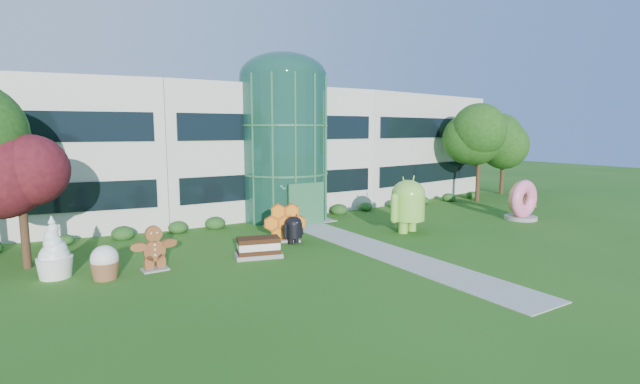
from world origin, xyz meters
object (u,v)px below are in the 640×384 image
android_green (408,202)px  gingerbread (154,248)px  android_black (294,228)px  donut (522,200)px

android_green → gingerbread: size_ratio=1.70×
android_black → gingerbread: size_ratio=0.80×
android_green → android_black: 7.48m
donut → gingerbread: 24.41m
android_green → gingerbread: bearing=166.9°
gingerbread → android_green: bearing=-2.6°
android_green → donut: (9.43, -1.24, -0.47)m
donut → gingerbread: bearing=174.3°
android_black → android_green: bearing=-27.1°
donut → android_black: bearing=169.4°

